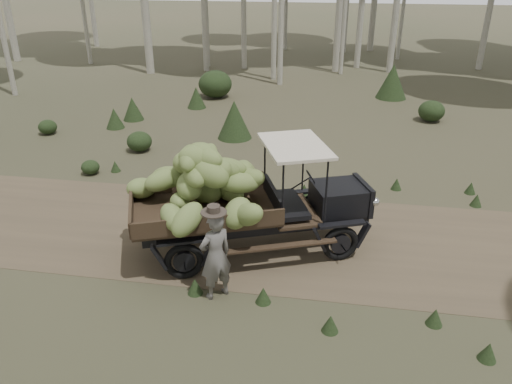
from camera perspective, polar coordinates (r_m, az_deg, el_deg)
ground at (r=10.40m, az=8.17°, el=-5.62°), size 120.00×120.00×0.00m
dirt_track at (r=10.40m, az=8.17°, el=-5.60°), size 70.00×4.00×0.01m
banana_truck at (r=9.32m, az=-3.21°, el=0.43°), size 4.96×3.26×2.35m
farmer at (r=8.35m, az=-4.66°, el=-7.19°), size 0.69×0.68×1.74m
undergrowth at (r=10.95m, az=10.14°, el=-0.98°), size 22.50×21.34×1.39m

